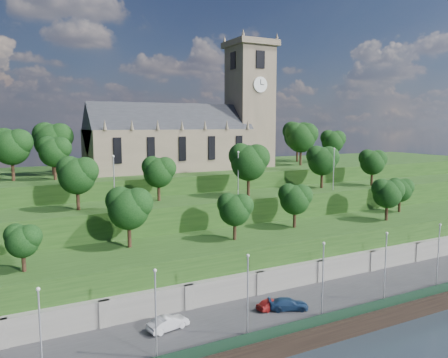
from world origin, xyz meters
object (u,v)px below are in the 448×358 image
church (193,132)px  car_middle (168,323)px  car_right (288,304)px  car_left (270,303)px

church → car_middle: bearing=-117.2°
car_right → church: bearing=16.9°
car_right → car_middle: bearing=107.5°
car_left → car_middle: bearing=76.4°
car_left → car_right: car_right is taller
car_left → car_right: 2.13m
car_middle → car_left: bearing=-104.3°
church → car_left: 44.49m
church → car_right: size_ratio=8.10×
car_middle → car_right: (14.52, -1.75, -0.06)m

